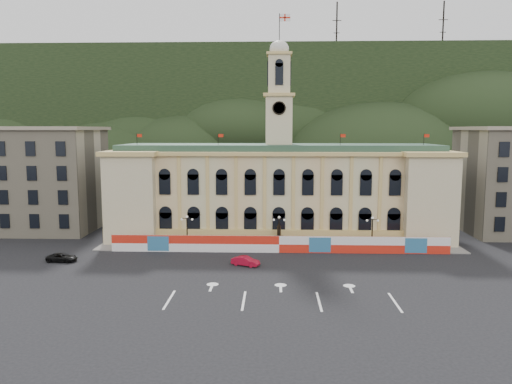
{
  "coord_description": "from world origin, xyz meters",
  "views": [
    {
      "loc": [
        -0.92,
        -57.15,
        18.14
      ],
      "look_at": [
        -3.52,
        18.0,
        8.66
      ],
      "focal_mm": 35.0,
      "sensor_mm": 36.0,
      "label": 1
    }
  ],
  "objects_px": {
    "black_suv": "(62,258)",
    "lamp_center": "(279,230)",
    "statue": "(279,240)",
    "red_sedan": "(246,261)"
  },
  "relations": [
    {
      "from": "red_sedan",
      "to": "black_suv",
      "type": "bearing_deg",
      "value": 110.01
    },
    {
      "from": "red_sedan",
      "to": "statue",
      "type": "bearing_deg",
      "value": -1.28
    },
    {
      "from": "black_suv",
      "to": "lamp_center",
      "type": "bearing_deg",
      "value": -71.85
    },
    {
      "from": "lamp_center",
      "to": "black_suv",
      "type": "xyz_separation_m",
      "value": [
        -30.0,
        -8.09,
        -2.5
      ]
    },
    {
      "from": "lamp_center",
      "to": "black_suv",
      "type": "relative_size",
      "value": 1.22
    },
    {
      "from": "statue",
      "to": "black_suv",
      "type": "bearing_deg",
      "value": -163.15
    },
    {
      "from": "statue",
      "to": "black_suv",
      "type": "distance_m",
      "value": 31.35
    },
    {
      "from": "lamp_center",
      "to": "red_sedan",
      "type": "distance_m",
      "value": 10.63
    },
    {
      "from": "black_suv",
      "to": "red_sedan",
      "type": "bearing_deg",
      "value": -89.62
    },
    {
      "from": "lamp_center",
      "to": "red_sedan",
      "type": "bearing_deg",
      "value": -116.22
    }
  ]
}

